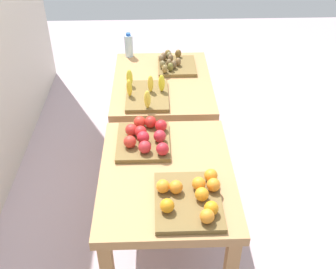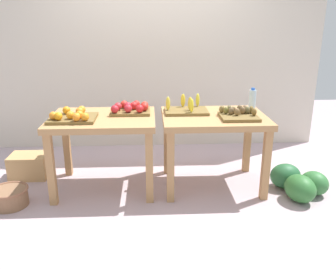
% 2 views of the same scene
% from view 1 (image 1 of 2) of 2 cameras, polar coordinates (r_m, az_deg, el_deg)
% --- Properties ---
extents(ground_plane, '(8.00, 8.00, 0.00)m').
position_cam_1_polar(ground_plane, '(3.36, -0.47, -8.68)').
color(ground_plane, '#B59EA6').
extents(display_table_left, '(1.04, 0.80, 0.77)m').
position_cam_1_polar(display_table_left, '(2.50, -0.18, -7.10)').
color(display_table_left, '#B18150').
rests_on(display_table_left, ground_plane).
extents(display_table_right, '(1.04, 0.80, 0.77)m').
position_cam_1_polar(display_table_right, '(3.40, -0.80, 5.96)').
color(display_table_right, '#B18150').
rests_on(display_table_right, ground_plane).
extents(orange_bin, '(0.44, 0.38, 0.11)m').
position_cam_1_polar(orange_bin, '(2.21, 3.23, -8.83)').
color(orange_bin, brown).
rests_on(orange_bin, display_table_left).
extents(apple_bin, '(0.40, 0.34, 0.11)m').
position_cam_1_polar(apple_bin, '(2.61, -3.25, -0.41)').
color(apple_bin, brown).
rests_on(apple_bin, display_table_left).
extents(banana_crate, '(0.44, 0.32, 0.17)m').
position_cam_1_polar(banana_crate, '(3.09, -3.06, 5.79)').
color(banana_crate, brown).
rests_on(banana_crate, display_table_right).
extents(kiwi_bin, '(0.36, 0.32, 0.10)m').
position_cam_1_polar(kiwi_bin, '(3.53, 0.81, 9.91)').
color(kiwi_bin, brown).
rests_on(kiwi_bin, display_table_right).
extents(water_bottle, '(0.07, 0.07, 0.22)m').
position_cam_1_polar(water_bottle, '(3.73, -5.53, 12.34)').
color(water_bottle, silver).
rests_on(water_bottle, display_table_right).
extents(watermelon_pile, '(0.58, 0.62, 0.27)m').
position_cam_1_polar(watermelon_pile, '(4.41, 2.46, 5.58)').
color(watermelon_pile, '#347238').
rests_on(watermelon_pile, ground_plane).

